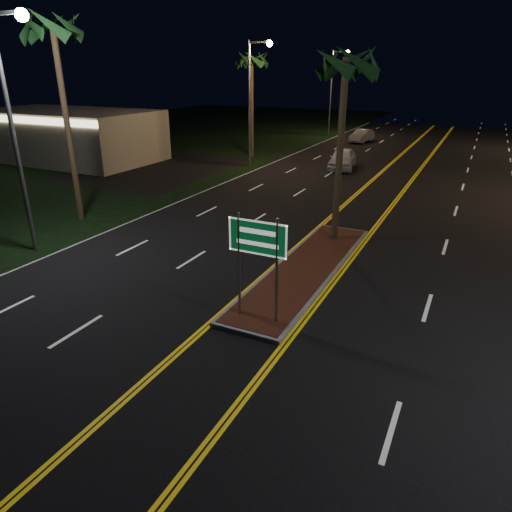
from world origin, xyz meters
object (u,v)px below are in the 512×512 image
Objects in this scene: palm_median at (346,63)px; palm_left_near at (53,29)px; median_island at (306,269)px; streetlight_left_mid at (254,90)px; palm_left_far at (252,60)px; car_near at (343,157)px; highway_sign at (258,248)px; streetlight_left_near at (16,110)px; commercial_building at (67,135)px; streetlight_left_far at (335,83)px; car_far at (362,135)px.

palm_left_near is (-12.50, -2.50, 1.40)m from palm_median.
median_island is 20.80m from streetlight_left_mid.
palm_left_far is (-0.30, 20.00, -0.93)m from palm_left_near.
palm_median reaches higher than car_near.
streetlight_left_mid is at bearing 121.98° from median_island.
palm_left_near reaches higher than highway_sign.
car_near is at bearing 105.00° from palm_median.
palm_left_far is at bearing 126.18° from palm_median.
palm_left_far is at bearing 95.21° from streetlight_left_near.
median_island is 1.05× the size of palm_left_near.
commercial_building is (-26.00, 17.19, -0.40)m from highway_sign.
streetlight_left_far is 1.67× the size of car_near.
streetlight_left_far is 16.28m from palm_left_far.
highway_sign reaches higher than car_far.
highway_sign reaches higher than car_near.
streetlight_left_mid is at bearing 14.61° from commercial_building.
palm_left_near is at bearing -41.61° from commercial_building.
streetlight_left_far is at bearing 104.44° from highway_sign.
palm_left_near reaches higher than palm_median.
palm_left_near is (-12.50, 1.00, 8.60)m from median_island.
car_far is (-6.33, 37.94, -1.65)m from highway_sign.
palm_left_near reaches higher than streetlight_left_mid.
palm_median is 12.82m from palm_left_near.
commercial_building is at bearing 133.90° from streetlight_left_near.
streetlight_left_mid is at bearing -169.36° from car_near.
palm_median reaches higher than commercial_building.
streetlight_left_mid is 0.92× the size of palm_left_near.
streetlight_left_far reaches higher than car_far.
car_near is (6.38, 2.31, -4.76)m from streetlight_left_mid.
commercial_building reaches higher than highway_sign.
median_island is at bearing -58.64° from palm_left_far.
palm_median is at bearing -53.82° from palm_left_far.
palm_left_near is 20.02m from palm_left_far.
highway_sign is (0.00, -4.20, 2.32)m from median_island.
streetlight_left_far is at bearing 106.00° from median_island.
median_island is at bearing -4.57° from palm_left_near.
palm_left_near is at bearing 175.43° from median_island.
palm_left_far is (-12.80, 17.50, 0.47)m from palm_median.
commercial_building is 28.75m from streetlight_left_far.
highway_sign is 14.92m from palm_left_near.
car_far is (-6.33, 30.24, -6.52)m from palm_median.
car_far is at bearing -37.30° from streetlight_left_far.
highway_sign is 0.59× the size of car_near.
streetlight_left_near is 24.19m from palm_left_far.
palm_median is at bearing 31.49° from streetlight_left_near.
streetlight_left_near is 23.69m from car_near.
highway_sign is at bearing -90.00° from median_island.
car_far is (6.17, 32.74, -7.92)m from palm_left_near.
streetlight_left_mid reaches higher than car_far.
palm_left_near is at bearing -96.73° from streetlight_left_mid.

